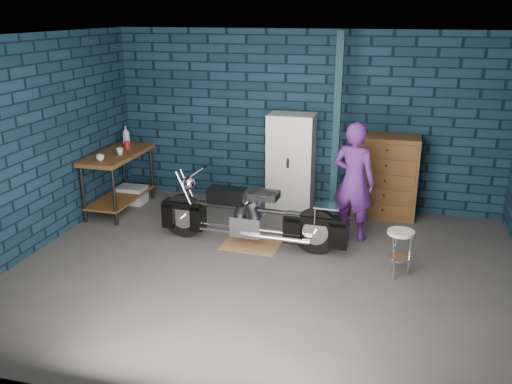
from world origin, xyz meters
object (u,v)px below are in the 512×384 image
person (354,182)px  storage_bin (132,195)px  motorcycle (251,211)px  locker (291,162)px  tool_chest (385,177)px  shop_stool (399,253)px  workbench (119,182)px

person → storage_bin: size_ratio=3.64×
person → motorcycle: bearing=43.2°
storage_bin → locker: size_ratio=0.30×
motorcycle → tool_chest: bearing=46.0°
motorcycle → shop_stool: size_ratio=3.83×
workbench → locker: size_ratio=0.94×
person → tool_chest: (0.39, 0.96, -0.19)m
person → tool_chest: bearing=-94.1°
workbench → tool_chest: 4.03m
workbench → shop_stool: (4.20, -1.19, -0.17)m
storage_bin → person: bearing=-8.3°
storage_bin → locker: bearing=10.0°
workbench → shop_stool: size_ratio=2.49×
locker → tool_chest: (1.43, 0.00, -0.13)m
workbench → tool_chest: size_ratio=1.14×
tool_chest → shop_stool: 1.99m
tool_chest → shop_stool: size_ratio=2.18×
locker → storage_bin: bearing=-170.0°
locker → person: bearing=-42.7°
storage_bin → shop_stool: 4.45m
person → workbench: bearing=15.0°
storage_bin → tool_chest: 3.99m
locker → tool_chest: 1.43m
storage_bin → locker: locker is taller
motorcycle → workbench: bearing=164.1°
shop_stool → workbench: bearing=164.2°
workbench → tool_chest: bearing=10.8°
locker → shop_stool: locker is taller
storage_bin → tool_chest: bearing=6.4°
motorcycle → shop_stool: (1.88, -0.41, -0.19)m
person → locker: person is taller
locker → shop_stool: 2.61m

